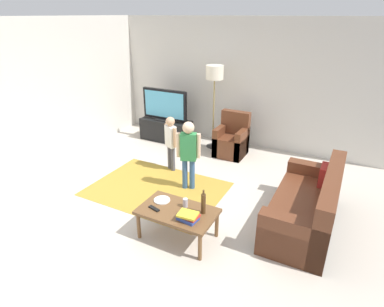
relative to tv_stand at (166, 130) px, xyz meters
name	(u,v)px	position (x,y,z in m)	size (l,w,h in m)	color
ground	(174,205)	(1.58, -2.30, -0.24)	(7.80, 7.80, 0.00)	beige
wall_back	(244,84)	(1.58, 0.70, 1.11)	(6.00, 0.12, 2.70)	silver
wall_left	(28,98)	(-1.42, -2.30, 1.11)	(0.12, 6.00, 2.70)	silver
area_rug	(157,189)	(1.06, -2.00, -0.24)	(2.20, 1.60, 0.01)	#B28C33
tv_stand	(166,130)	(0.00, 0.00, 0.00)	(1.20, 0.44, 0.50)	black
tv	(165,105)	(0.00, -0.02, 0.60)	(1.10, 0.28, 0.71)	black
couch	(310,208)	(3.49, -1.87, 0.05)	(0.80, 1.80, 0.86)	brown
armchair	(232,141)	(1.65, -0.04, 0.05)	(0.60, 0.60, 0.90)	brown
floor_lamp	(215,77)	(1.13, 0.15, 1.30)	(0.36, 0.36, 1.78)	#262626
child_near_tv	(171,139)	(0.90, -1.25, 0.38)	(0.32, 0.21, 1.05)	#4C4C59
child_center	(189,150)	(1.52, -1.72, 0.47)	(0.38, 0.22, 1.19)	#33598C
coffee_table	(178,213)	(2.01, -2.92, 0.13)	(1.00, 0.60, 0.42)	brown
book_stack	(188,216)	(2.22, -3.03, 0.23)	(0.27, 0.22, 0.10)	#334CA5
bottle	(203,203)	(2.33, -2.82, 0.32)	(0.06, 0.06, 0.33)	#4C3319
tv_remote	(154,208)	(1.73, -3.04, 0.19)	(0.17, 0.05, 0.02)	black
soda_can	(185,203)	(2.06, -2.80, 0.24)	(0.07, 0.07, 0.12)	silver
plate	(162,200)	(1.71, -2.82, 0.18)	(0.22, 0.22, 0.02)	white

